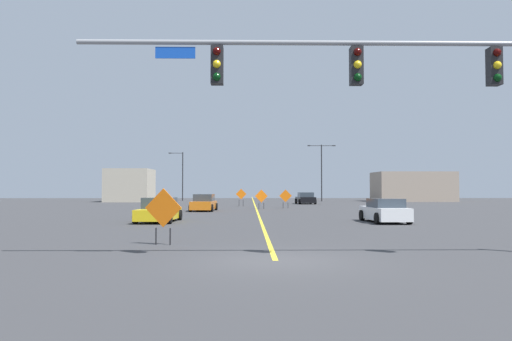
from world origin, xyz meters
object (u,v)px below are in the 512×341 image
construction_sign_left_shoulder (241,195)px  car_orange_mid (204,203)px  construction_sign_left_lane (261,197)px  street_lamp_near_right (181,174)px  street_lamp_far_right (322,168)px  construction_sign_median_near (286,197)px  construction_sign_right_lane (163,210)px  traffic_signal_assembly (424,79)px  car_white_distant (385,211)px  car_black_passing (305,199)px  car_yellow_approaching (159,211)px

construction_sign_left_shoulder → car_orange_mid: construction_sign_left_shoulder is taller
construction_sign_left_lane → car_orange_mid: size_ratio=0.42×
street_lamp_near_right → street_lamp_far_right: street_lamp_far_right is taller
construction_sign_median_near → construction_sign_right_lane: bearing=-102.3°
traffic_signal_assembly → construction_sign_left_shoulder: bearing=98.2°
street_lamp_near_right → construction_sign_median_near: street_lamp_near_right is taller
car_white_distant → street_lamp_far_right: bearing=86.0°
construction_sign_right_lane → construction_sign_median_near: (6.62, 30.42, -0.08)m
construction_sign_left_shoulder → car_black_passing: size_ratio=0.46×
construction_sign_right_lane → car_white_distant: bearing=44.9°
construction_sign_median_near → car_orange_mid: size_ratio=0.42×
street_lamp_near_right → car_yellow_approaching: size_ratio=1.68×
traffic_signal_assembly → street_lamp_near_right: size_ratio=2.04×
street_lamp_far_right → car_white_distant: size_ratio=1.93×
street_lamp_near_right → car_black_passing: 23.64m
construction_sign_left_shoulder → construction_sign_right_lane: bearing=-93.5°
street_lamp_far_right → construction_sign_median_near: size_ratio=4.61×
street_lamp_near_right → car_orange_mid: size_ratio=1.76×
street_lamp_far_right → construction_sign_median_near: (-7.26, -24.18, -3.91)m
construction_sign_left_shoulder → car_yellow_approaching: (-4.44, -24.11, -0.56)m
street_lamp_far_right → car_yellow_approaching: street_lamp_far_right is taller
street_lamp_far_right → construction_sign_right_lane: (-13.88, -54.59, -3.83)m
street_lamp_far_right → car_orange_mid: size_ratio=1.96×
construction_sign_median_near → traffic_signal_assembly: bearing=-87.9°
construction_sign_left_shoulder → street_lamp_far_right: bearing=58.4°
car_yellow_approaching → car_orange_mid: bearing=84.1°
car_yellow_approaching → traffic_signal_assembly: bearing=-56.3°
car_white_distant → construction_sign_median_near: bearing=102.1°
construction_sign_left_shoulder → car_yellow_approaching: bearing=-100.4°
car_black_passing → car_orange_mid: car_orange_mid is taller
construction_sign_right_lane → traffic_signal_assembly: bearing=-25.4°
traffic_signal_assembly → construction_sign_left_lane: (-3.66, 32.13, -3.86)m
construction_sign_right_lane → construction_sign_median_near: bearing=77.7°
construction_sign_right_lane → car_white_distant: size_ratio=0.45×
construction_sign_left_lane → car_white_distant: bearing=-69.4°
street_lamp_far_right → car_orange_mid: street_lamp_far_right is taller
traffic_signal_assembly → construction_sign_median_near: (-1.22, 34.14, -3.86)m
traffic_signal_assembly → car_yellow_approaching: (-10.12, 15.17, -4.35)m
construction_sign_left_shoulder → car_orange_mid: size_ratio=0.44×
construction_sign_left_lane → car_orange_mid: 6.24m
street_lamp_near_right → construction_sign_left_shoulder: (9.70, -22.85, -3.04)m
street_lamp_near_right → construction_sign_left_lane: street_lamp_near_right is taller
street_lamp_far_right → construction_sign_left_lane: 28.20m
traffic_signal_assembly → car_white_distant: (2.98, 14.50, -4.35)m
construction_sign_left_shoulder → car_white_distant: construction_sign_left_shoulder is taller
construction_sign_right_lane → car_orange_mid: (-0.90, 24.82, -0.55)m
street_lamp_near_right → construction_sign_left_shoulder: 25.01m
construction_sign_left_shoulder → car_white_distant: (8.66, -24.78, -0.56)m
street_lamp_near_right → construction_sign_median_near: bearing=-63.2°
construction_sign_left_lane → car_white_distant: (6.64, -17.63, -0.49)m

